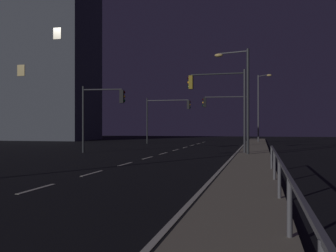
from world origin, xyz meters
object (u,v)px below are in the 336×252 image
traffic_light_overhead_east (220,95)px  building_distant (38,54)px  traffic_light_near_right (102,106)px  street_lamp_corner (260,102)px  traffic_light_far_right (227,109)px  traffic_light_mid_right (167,111)px  street_lamp_mid_block (242,90)px

traffic_light_overhead_east → building_distant: size_ratio=0.23×
traffic_light_near_right → street_lamp_corner: bearing=61.1°
traffic_light_overhead_east → building_distant: 37.53m
traffic_light_far_right → traffic_light_mid_right: 7.78m
traffic_light_mid_right → building_distant: (-21.17, 8.33, 8.73)m
street_lamp_corner → building_distant: size_ratio=0.32×
traffic_light_overhead_east → traffic_light_far_right: bearing=92.4°
traffic_light_near_right → traffic_light_far_right: bearing=56.0°
traffic_light_far_right → street_lamp_corner: (3.16, 8.36, 1.19)m
traffic_light_mid_right → building_distant: building_distant is taller
traffic_light_near_right → building_distant: 32.37m
traffic_light_overhead_east → street_lamp_mid_block: size_ratio=0.83×
traffic_light_overhead_east → traffic_light_mid_right: (-7.38, 14.60, -0.51)m
traffic_light_overhead_east → street_lamp_mid_block: bearing=-39.5°
traffic_light_mid_right → traffic_light_overhead_east: bearing=-63.2°
traffic_light_far_right → building_distant: building_distant is taller
traffic_light_far_right → street_lamp_corner: 9.02m
building_distant → traffic_light_near_right: bearing=-49.7°
street_lamp_mid_block → building_distant: size_ratio=0.28×
traffic_light_far_right → traffic_light_near_right: (-7.98, -11.85, -0.25)m
traffic_light_mid_right → street_lamp_mid_block: 18.24m
traffic_light_overhead_east → street_lamp_corner: bearing=82.1°
traffic_light_far_right → building_distant: (-28.10, 11.88, 8.73)m
traffic_light_far_right → street_lamp_mid_block: size_ratio=0.72×
traffic_light_near_right → building_distant: building_distant is taller
traffic_light_mid_right → street_lamp_corner: bearing=25.5°
traffic_light_near_right → traffic_light_overhead_east: traffic_light_overhead_east is taller
traffic_light_far_right → street_lamp_mid_block: 12.51m
street_lamp_corner → building_distant: bearing=173.6°
traffic_light_overhead_east → street_lamp_corner: street_lamp_corner is taller
street_lamp_mid_block → street_lamp_corner: bearing=86.8°
traffic_light_overhead_east → traffic_light_mid_right: size_ratio=1.12×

